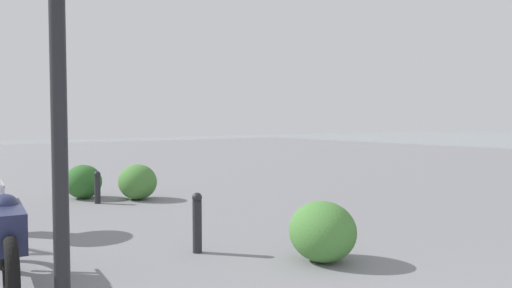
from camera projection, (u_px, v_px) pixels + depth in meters
name	position (u px, v px, depth m)	size (l,w,h in m)	color
lamppost	(57.00, 25.00, 4.31)	(0.98, 0.28, 3.78)	#232328
motorcycle	(6.00, 236.00, 5.12)	(2.17, 0.48, 1.06)	black
bollard_near	(197.00, 221.00, 6.34)	(0.13, 0.13, 0.78)	#232328
bollard_mid	(97.00, 186.00, 10.05)	(0.13, 0.13, 0.66)	#232328
shrub_low	(83.00, 182.00, 10.69)	(0.86, 0.77, 0.73)	#2D6628
shrub_round	(322.00, 231.00, 5.94)	(0.86, 0.77, 0.73)	#477F38
shrub_wide	(138.00, 182.00, 10.54)	(0.89, 0.80, 0.75)	#477F38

